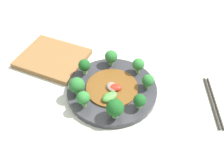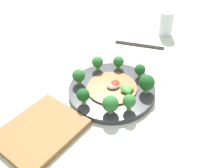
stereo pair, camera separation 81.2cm
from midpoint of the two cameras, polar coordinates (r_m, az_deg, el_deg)
The scene contains 14 objects.
table at distance 1.13m, azimuth -14.01°, elevation -25.69°, with size 1.14×0.82×0.72m.
plate at distance 0.82m, azimuth -21.80°, elevation -15.46°, with size 0.31×0.31×0.02m.
broccoli_west at distance 0.79m, azimuth -30.98°, elevation -17.05°, with size 0.04×0.04×0.06m.
broccoli_south at distance 0.72m, azimuth -21.01°, elevation -20.51°, with size 0.04×0.04×0.06m.
broccoli_east at distance 0.79m, azimuth -14.28°, elevation -10.48°, with size 0.04×0.04×0.06m.
broccoli_northeast at distance 0.85m, azimuth -18.70°, elevation -7.49°, with size 0.04×0.04×0.05m.
broccoli_southeast at distance 0.74m, azimuth -14.38°, elevation -15.13°, with size 0.05×0.05×0.07m.
broccoli_southwest at distance 0.73m, azimuth -25.88°, elevation -20.65°, with size 0.05×0.05×0.06m.
broccoli_north at distance 0.87m, azimuth -23.89°, elevation -7.49°, with size 0.04×0.04×0.06m.
broccoli_northwest at distance 0.85m, azimuth -29.64°, elevation -11.33°, with size 0.05×0.05×0.06m.
stirfry_center at distance 0.80m, azimuth -21.35°, elevation -15.05°, with size 0.18×0.18×0.03m.
drinking_glass at distance 1.03m, azimuth -2.21°, elevation 5.01°, with size 0.06×0.06×0.12m.
chopsticks at distance 1.00m, azimuth -9.85°, elevation -1.13°, with size 0.16×0.18×0.01m.
cutting_board at distance 0.86m, azimuth -40.69°, elevation -23.37°, with size 0.30×0.27×0.02m.
Camera 2 is at (-0.43, -0.57, 1.35)m, focal length 42.00 mm.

